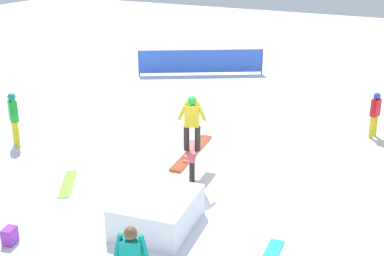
{
  "coord_description": "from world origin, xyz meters",
  "views": [
    {
      "loc": [
        -10.62,
        -5.44,
        5.87
      ],
      "look_at": [
        0.0,
        0.0,
        1.46
      ],
      "focal_mm": 50.0,
      "sensor_mm": 36.0,
      "label": 1
    }
  ],
  "objects": [
    {
      "name": "snow_kicker_ramp",
      "position": [
        -2.16,
        -0.29,
        0.35
      ],
      "size": [
        1.98,
        1.72,
        0.69
      ],
      "primitive_type": "cube",
      "rotation": [
        0.0,
        0.0,
        0.13
      ],
      "color": "white",
      "rests_on": "ground"
    },
    {
      "name": "bystander_green",
      "position": [
        -0.07,
        5.71,
        0.88
      ],
      "size": [
        0.46,
        0.59,
        1.58
      ],
      "rotation": [
        0.0,
        0.0,
        4.08
      ],
      "color": "yellow",
      "rests_on": "ground"
    },
    {
      "name": "ground_plane",
      "position": [
        0.0,
        0.0,
        0.0
      ],
      "size": [
        60.0,
        60.0,
        0.0
      ],
      "primitive_type": "plane",
      "color": "white"
    },
    {
      "name": "backpack_on_snow",
      "position": [
        -4.06,
        2.0,
        0.17
      ],
      "size": [
        0.34,
        0.28,
        0.34
      ],
      "primitive_type": "cube",
      "rotation": [
        0.0,
        0.0,
        0.22
      ],
      "color": "purple",
      "rests_on": "ground"
    },
    {
      "name": "bystander_red",
      "position": [
        5.34,
        -3.42,
        0.78
      ],
      "size": [
        0.57,
        0.27,
        1.39
      ],
      "rotation": [
        0.0,
        0.0,
        6.01
      ],
      "color": "yellow",
      "rests_on": "ground"
    },
    {
      "name": "rail_feature",
      "position": [
        0.0,
        0.0,
        0.72
      ],
      "size": [
        2.31,
        0.58,
        0.86
      ],
      "rotation": [
        0.0,
        0.0,
        0.13
      ],
      "color": "black",
      "rests_on": "ground"
    },
    {
      "name": "safety_fence",
      "position": [
        9.63,
        4.5,
        0.6
      ],
      "size": [
        2.75,
        4.65,
        1.1
      ],
      "rotation": [
        0.0,
        0.0,
        2.1
      ],
      "color": "blue",
      "rests_on": "ground"
    },
    {
      "name": "loose_snowboard_lime",
      "position": [
        -1.44,
        2.71,
        0.01
      ],
      "size": [
        1.42,
        1.02,
        0.02
      ],
      "primitive_type": "cube",
      "rotation": [
        0.0,
        0.0,
        0.55
      ],
      "color": "#8DE13A",
      "rests_on": "ground"
    },
    {
      "name": "main_rider_on_rail",
      "position": [
        0.0,
        0.0,
        1.56
      ],
      "size": [
        1.39,
        0.75,
        1.4
      ],
      "rotation": [
        0.0,
        0.0,
        0.36
      ],
      "color": "#F66163",
      "rests_on": "rail_feature"
    }
  ]
}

